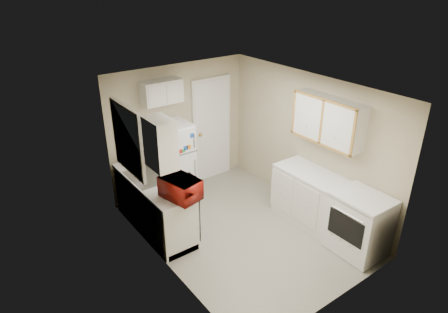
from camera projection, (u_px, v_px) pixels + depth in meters
floor at (242, 230)px, 6.56m from camera, size 3.80×3.80×0.00m
ceiling at (245, 88)px, 5.53m from camera, size 3.80×3.80×0.00m
wall_left at (161, 193)px, 5.30m from camera, size 3.80×3.80×0.00m
wall_right at (307, 143)px, 6.79m from camera, size 3.80×3.80×0.00m
wall_back at (180, 128)px, 7.43m from camera, size 2.80×2.80×0.00m
wall_front at (345, 224)px, 4.66m from camera, size 2.80×2.80×0.00m
left_counter at (154, 204)px, 6.44m from camera, size 0.60×1.80×0.90m
dishwasher at (189, 213)px, 6.14m from camera, size 0.03×0.58×0.72m
sink at (148, 178)px, 6.37m from camera, size 0.54×0.74×0.16m
microwave at (181, 189)px, 5.70m from camera, size 0.63×0.44×0.38m
soap_bottle at (131, 160)px, 6.65m from camera, size 0.11×0.12×0.20m
window_blinds at (128, 140)px, 5.91m from camera, size 0.10×0.98×1.08m
upper_cabinet_left at (161, 144)px, 5.28m from camera, size 0.30×0.45×0.70m
refrigerator at (173, 163)px, 7.12m from camera, size 0.62×0.61×1.50m
cabinet_over_fridge at (161, 92)px, 6.76m from camera, size 0.70×0.30×0.40m
interior_door at (212, 130)px, 7.85m from camera, size 0.86×0.06×2.08m
right_counter at (327, 207)px, 6.37m from camera, size 0.60×2.00×0.90m
stove at (359, 224)px, 5.89m from camera, size 0.66×0.81×0.96m
upper_cabinet_right at (329, 120)px, 6.09m from camera, size 0.30×1.20×0.70m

